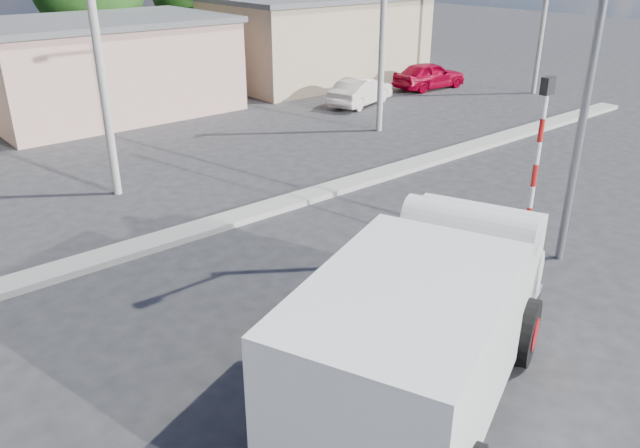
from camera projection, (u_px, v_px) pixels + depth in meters
ground_plane at (491, 349)px, 11.47m from camera, size 120.00×120.00×0.00m
median at (248, 214)px, 17.05m from camera, size 40.00×0.80×0.16m
truck at (432, 317)px, 9.62m from camera, size 7.09×4.75×2.76m
bicycle at (453, 337)px, 11.06m from camera, size 1.75×0.94×0.87m
cyclist at (455, 318)px, 10.90m from camera, size 0.52×0.67×1.64m
car_cream at (361, 91)px, 29.00m from camera, size 4.08×2.41×1.27m
car_red at (429, 75)px, 32.35m from camera, size 4.19×1.97×1.39m
traffic_pole at (537, 160)px, 13.34m from camera, size 0.28×0.18×4.36m
streetlight at (592, 44)px, 12.72m from camera, size 2.34×0.22×9.00m
building_row at (84, 66)px, 26.68m from camera, size 37.80×7.30×4.44m
utility_poles at (257, 38)px, 20.14m from camera, size 35.40×0.24×8.00m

